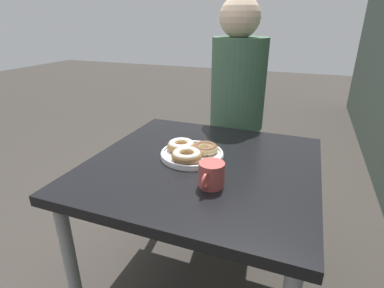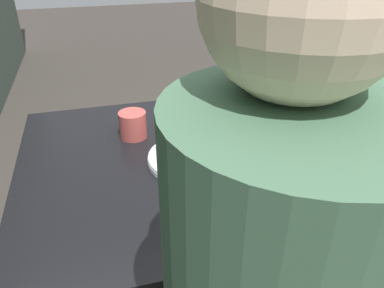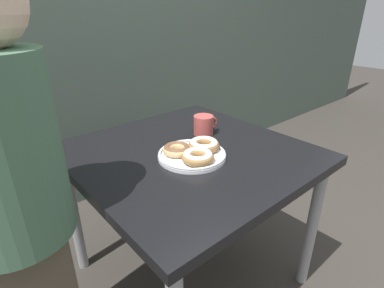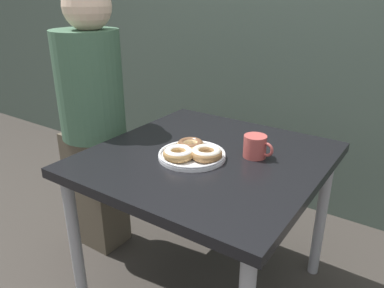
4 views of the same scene
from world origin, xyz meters
TOP-DOWN VIEW (x-y plane):
  - ground_plane at (0.00, 0.00)m, footprint 14.00×14.00m
  - dining_table at (0.00, 0.12)m, footprint 0.91×0.93m
  - donut_plate at (-0.03, 0.05)m, footprint 0.29×0.27m
  - coffee_mug at (0.17, 0.21)m, footprint 0.13×0.09m
  - person_figure at (-0.67, 0.11)m, footprint 0.34×0.32m

SIDE VIEW (x-z plane):
  - ground_plane at x=0.00m, z-range 0.00..0.00m
  - dining_table at x=0.00m, z-range 0.27..0.97m
  - donut_plate at x=-0.03m, z-range 0.70..0.76m
  - person_figure at x=-0.67m, z-range 0.04..1.41m
  - coffee_mug at x=0.17m, z-range 0.70..0.79m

